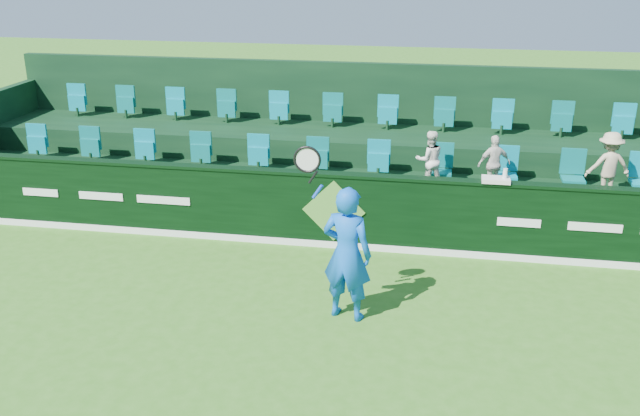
% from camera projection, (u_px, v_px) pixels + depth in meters
% --- Properties ---
extents(ground, '(60.00, 60.00, 0.00)m').
position_uv_depth(ground, '(284.00, 371.00, 8.92)').
color(ground, '#316D19').
rests_on(ground, ground).
extents(sponsor_hoarding, '(16.00, 0.25, 1.35)m').
position_uv_depth(sponsor_hoarding, '(335.00, 210.00, 12.37)').
color(sponsor_hoarding, black).
rests_on(sponsor_hoarding, ground).
extents(stand_tier_front, '(16.00, 2.00, 0.80)m').
position_uv_depth(stand_tier_front, '(344.00, 203.00, 13.49)').
color(stand_tier_front, black).
rests_on(stand_tier_front, ground).
extents(stand_tier_back, '(16.00, 1.80, 1.30)m').
position_uv_depth(stand_tier_back, '(357.00, 162.00, 15.15)').
color(stand_tier_back, black).
rests_on(stand_tier_back, ground).
extents(stand_rear, '(16.00, 4.10, 2.60)m').
position_uv_depth(stand_rear, '(360.00, 131.00, 15.36)').
color(stand_rear, black).
rests_on(stand_rear, ground).
extents(seat_row_front, '(13.50, 0.50, 0.60)m').
position_uv_depth(seat_row_front, '(347.00, 162.00, 13.61)').
color(seat_row_front, '#068091').
rests_on(seat_row_front, stand_tier_front).
extents(seat_row_back, '(13.50, 0.50, 0.60)m').
position_uv_depth(seat_row_back, '(359.00, 115.00, 15.10)').
color(seat_row_back, '#068091').
rests_on(seat_row_back, stand_tier_back).
extents(tennis_player, '(1.20, 0.62, 2.60)m').
position_uv_depth(tennis_player, '(347.00, 253.00, 9.89)').
color(tennis_player, blue).
rests_on(tennis_player, ground).
extents(spectator_left, '(0.63, 0.55, 1.08)m').
position_uv_depth(spectator_left, '(430.00, 160.00, 12.92)').
color(spectator_left, white).
rests_on(spectator_left, stand_tier_front).
extents(spectator_middle, '(0.66, 0.47, 1.04)m').
position_uv_depth(spectator_middle, '(494.00, 164.00, 12.74)').
color(spectator_middle, silver).
rests_on(spectator_middle, stand_tier_front).
extents(spectator_right, '(0.84, 0.58, 1.19)m').
position_uv_depth(spectator_right, '(609.00, 166.00, 12.39)').
color(spectator_right, tan).
rests_on(spectator_right, stand_tier_front).
extents(towel, '(0.46, 0.30, 0.07)m').
position_uv_depth(towel, '(496.00, 180.00, 11.69)').
color(towel, silver).
rests_on(towel, sponsor_hoarding).
extents(drinks_bottle, '(0.07, 0.07, 0.23)m').
position_uv_depth(drinks_bottle, '(505.00, 175.00, 11.63)').
color(drinks_bottle, white).
rests_on(drinks_bottle, sponsor_hoarding).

